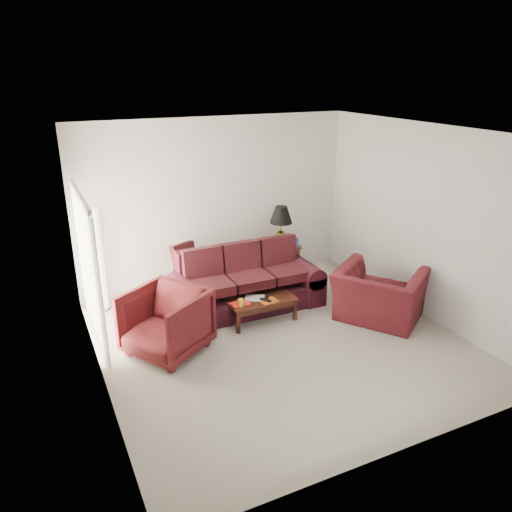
{
  "coord_description": "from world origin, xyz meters",
  "views": [
    {
      "loc": [
        -3.06,
        -5.62,
        3.75
      ],
      "look_at": [
        0.0,
        0.85,
        1.05
      ],
      "focal_mm": 35.0,
      "sensor_mm": 36.0,
      "label": 1
    }
  ],
  "objects": [
    {
      "name": "armchair_left",
      "position": [
        -1.57,
        0.44,
        0.46
      ],
      "size": [
        1.39,
        1.39,
        0.93
      ],
      "primitive_type": "imported",
      "rotation": [
        0.0,
        0.0,
        -0.99
      ],
      "color": "#451012",
      "rests_on": "ground"
    },
    {
      "name": "floor_lamp",
      "position": [
        -2.2,
        2.2,
        0.87
      ],
      "size": [
        0.29,
        0.29,
        1.73
      ],
      "primitive_type": null,
      "rotation": [
        0.0,
        0.0,
        -0.02
      ],
      "color": "silver",
      "rests_on": "ground"
    },
    {
      "name": "throw_pillow",
      "position": [
        -0.79,
        2.04,
        0.77
      ],
      "size": [
        0.49,
        0.37,
        0.46
      ],
      "primitive_type": "cube",
      "rotation": [
        -0.21,
        0.0,
        0.39
      ],
      "color": "black",
      "rests_on": "sofa"
    },
    {
      "name": "end_table",
      "position": [
        1.1,
        2.14,
        0.33
      ],
      "size": [
        0.62,
        0.62,
        0.67
      ],
      "primitive_type": null,
      "rotation": [
        0.0,
        0.0,
        -0.0
      ],
      "color": "#4F251B",
      "rests_on": "ground"
    },
    {
      "name": "blinds",
      "position": [
        -2.42,
        1.3,
        1.08
      ],
      "size": [
        0.1,
        2.0,
        2.16
      ],
      "primitive_type": "cube",
      "color": "silver",
      "rests_on": "ground"
    },
    {
      "name": "magazine_white",
      "position": [
        -0.06,
        0.78,
        0.38
      ],
      "size": [
        0.38,
        0.35,
        0.02
      ],
      "primitive_type": "cube",
      "rotation": [
        0.0,
        0.0,
        -0.52
      ],
      "color": "white",
      "rests_on": "coffee_table"
    },
    {
      "name": "armchair_right",
      "position": [
        1.72,
        -0.02,
        0.42
      ],
      "size": [
        1.65,
        1.69,
        0.83
      ],
      "primitive_type": "imported",
      "rotation": [
        0.0,
        0.0,
        2.17
      ],
      "color": "#3F0E13",
      "rests_on": "ground"
    },
    {
      "name": "table_lamp",
      "position": [
        1.16,
        2.21,
        1.02
      ],
      "size": [
        0.55,
        0.55,
        0.71
      ],
      "primitive_type": null,
      "rotation": [
        0.0,
        0.0,
        -0.39
      ],
      "color": "#B08737",
      "rests_on": "end_table"
    },
    {
      "name": "yellow_glass",
      "position": [
        -0.37,
        0.6,
        0.44
      ],
      "size": [
        0.09,
        0.09,
        0.13
      ],
      "primitive_type": "cylinder",
      "rotation": [
        0.0,
        0.0,
        -0.27
      ],
      "color": "gold",
      "rests_on": "coffee_table"
    },
    {
      "name": "remote_a",
      "position": [
        0.05,
        0.6,
        0.4
      ],
      "size": [
        0.15,
        0.19,
        0.02
      ],
      "primitive_type": "cube",
      "rotation": [
        0.0,
        0.0,
        0.56
      ],
      "color": "black",
      "rests_on": "coffee_table"
    },
    {
      "name": "clock",
      "position": [
        0.88,
        2.01,
        0.74
      ],
      "size": [
        0.15,
        0.08,
        0.14
      ],
      "primitive_type": "cube",
      "rotation": [
        0.0,
        0.0,
        -0.21
      ],
      "color": "silver",
      "rests_on": "end_table"
    },
    {
      "name": "picture_frame",
      "position": [
        1.0,
        2.27,
        0.76
      ],
      "size": [
        0.17,
        0.2,
        0.06
      ],
      "primitive_type": "cube",
      "rotation": [
        1.36,
        0.0,
        -0.2
      ],
      "color": "silver",
      "rests_on": "end_table"
    },
    {
      "name": "floor",
      "position": [
        0.0,
        0.0,
        0.0
      ],
      "size": [
        5.0,
        5.0,
        0.0
      ],
      "primitive_type": "plane",
      "color": "#B9AE9E",
      "rests_on": "ground"
    },
    {
      "name": "remote_b",
      "position": [
        0.12,
        0.69,
        0.4
      ],
      "size": [
        0.12,
        0.16,
        0.02
      ],
      "primitive_type": "cube",
      "rotation": [
        0.0,
        0.0,
        -0.54
      ],
      "color": "black",
      "rests_on": "coffee_table"
    },
    {
      "name": "sofa",
      "position": [
        0.01,
        1.22,
        0.5
      ],
      "size": [
        2.54,
        1.26,
        1.01
      ],
      "primitive_type": null,
      "rotation": [
        0.0,
        0.0,
        -0.08
      ],
      "color": "black",
      "rests_on": "ground"
    },
    {
      "name": "coffee_table",
      "position": [
        0.03,
        0.72,
        0.19
      ],
      "size": [
        1.13,
        0.67,
        0.37
      ],
      "primitive_type": null,
      "rotation": [
        0.0,
        0.0,
        0.13
      ],
      "color": "black",
      "rests_on": "ground"
    },
    {
      "name": "magazine_orange",
      "position": [
        0.09,
        0.59,
        0.38
      ],
      "size": [
        0.28,
        0.22,
        0.01
      ],
      "primitive_type": "cube",
      "rotation": [
        0.0,
        0.0,
        0.1
      ],
      "color": "#BD5A16",
      "rests_on": "coffee_table"
    },
    {
      "name": "blue_canister",
      "position": [
        1.33,
        1.94,
        0.74
      ],
      "size": [
        0.1,
        0.1,
        0.15
      ],
      "primitive_type": "cylinder",
      "rotation": [
        0.0,
        0.0,
        -0.17
      ],
      "color": "#1A49AE",
      "rests_on": "end_table"
    },
    {
      "name": "magazine_red",
      "position": [
        -0.34,
        0.68,
        0.38
      ],
      "size": [
        0.3,
        0.23,
        0.02
      ],
      "primitive_type": "cube",
      "rotation": [
        0.0,
        0.0,
        0.06
      ],
      "color": "red",
      "rests_on": "coffee_table"
    }
  ]
}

